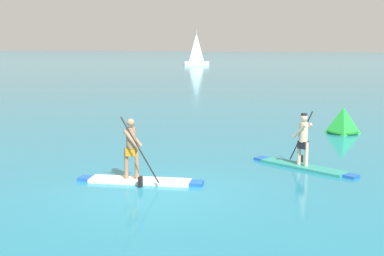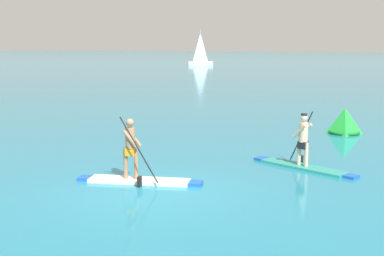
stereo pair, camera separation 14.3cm
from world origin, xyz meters
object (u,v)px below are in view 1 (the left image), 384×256
Objects in this scene: paddleboarder_far_right at (303,156)px; race_marker_buoy at (343,122)px; paddleboarder_mid_center at (138,169)px; sailboat_left_horizon at (196,60)px.

paddleboarder_far_right is 6.75m from race_marker_buoy.
sailboat_left_horizon reaches higher than paddleboarder_mid_center.
paddleboarder_mid_center reaches higher than race_marker_buoy.
paddleboarder_mid_center is 2.68× the size of race_marker_buoy.
sailboat_left_horizon reaches higher than paddleboarder_far_right.
sailboat_left_horizon is at bearing 97.77° from paddleboarder_mid_center.
paddleboarder_mid_center is 5.03m from paddleboarder_far_right.
race_marker_buoy is (5.08, 9.65, 0.09)m from paddleboarder_mid_center.
race_marker_buoy is 68.57m from sailboat_left_horizon.
paddleboarder_mid_center is 76.12m from sailboat_left_horizon.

